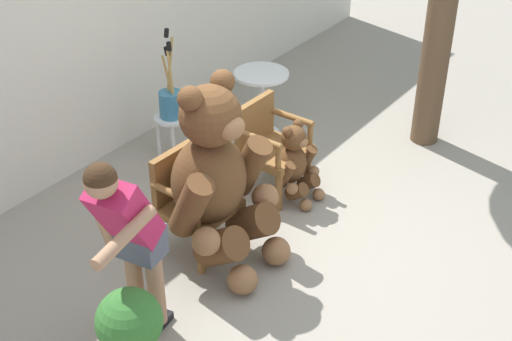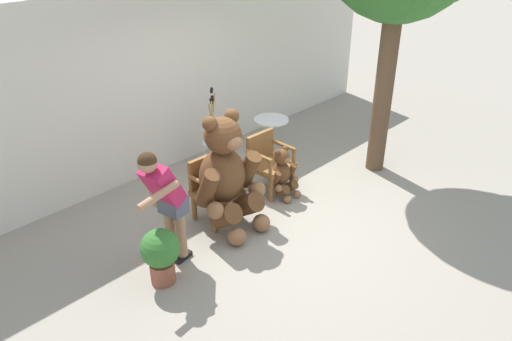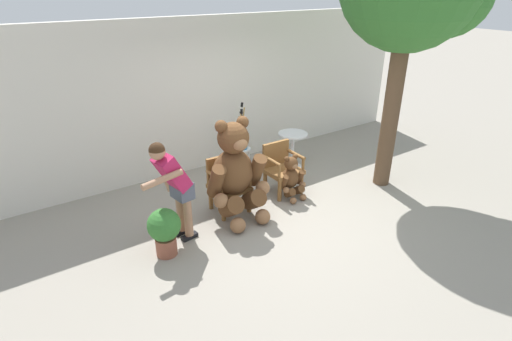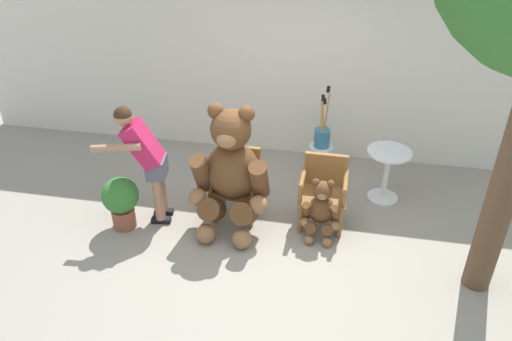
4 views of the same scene
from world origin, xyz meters
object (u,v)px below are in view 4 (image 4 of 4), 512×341
(teddy_bear_small, at_px, (321,209))
(brush_bucket, at_px, (322,135))
(teddy_bear_large, at_px, (231,171))
(potted_plant, at_px, (121,200))
(person_visitor, at_px, (145,155))
(round_side_table, at_px, (387,169))
(wooden_chair_right, at_px, (323,190))
(wooden_chair_left, at_px, (237,181))
(white_stool, at_px, (321,153))

(teddy_bear_small, xyz_separation_m, brush_bucket, (-0.11, 1.37, 0.26))
(teddy_bear_large, relative_size, potted_plant, 2.31)
(person_visitor, distance_m, round_side_table, 3.05)
(teddy_bear_small, bearing_deg, wooden_chair_right, 89.78)
(teddy_bear_large, bearing_deg, wooden_chair_right, 13.95)
(wooden_chair_left, xyz_separation_m, wooden_chair_right, (1.07, 0.00, 0.00))
(white_stool, xyz_separation_m, potted_plant, (-2.25, -1.65, 0.04))
(teddy_bear_large, height_order, person_visitor, teddy_bear_large)
(person_visitor, bearing_deg, white_stool, 35.86)
(teddy_bear_large, distance_m, potted_plant, 1.37)
(brush_bucket, relative_size, potted_plant, 1.30)
(person_visitor, relative_size, round_side_table, 2.11)
(teddy_bear_small, height_order, round_side_table, teddy_bear_small)
(teddy_bear_small, distance_m, person_visitor, 2.15)
(brush_bucket, bearing_deg, teddy_bear_small, -85.50)
(wooden_chair_right, xyz_separation_m, potted_plant, (-2.36, -0.57, -0.07))
(teddy_bear_large, distance_m, brush_bucket, 1.66)
(wooden_chair_left, bearing_deg, person_visitor, -161.51)
(white_stool, relative_size, potted_plant, 0.68)
(teddy_bear_large, relative_size, brush_bucket, 1.78)
(wooden_chair_left, xyz_separation_m, white_stool, (0.96, 1.09, -0.11))
(person_visitor, distance_m, potted_plant, 0.63)
(teddy_bear_large, bearing_deg, person_visitor, -175.92)
(person_visitor, bearing_deg, brush_bucket, 35.83)
(teddy_bear_large, bearing_deg, brush_bucket, 54.51)
(person_visitor, height_order, brush_bucket, person_visitor)
(potted_plant, bearing_deg, brush_bucket, 36.26)
(white_stool, bearing_deg, brush_bucket, -71.11)
(round_side_table, bearing_deg, potted_plant, -158.88)
(wooden_chair_right, distance_m, teddy_bear_small, 0.30)
(person_visitor, height_order, round_side_table, person_visitor)
(wooden_chair_left, relative_size, person_visitor, 0.57)
(brush_bucket, xyz_separation_m, potted_plant, (-2.25, -1.65, -0.24))
(teddy_bear_small, bearing_deg, round_side_table, 50.27)
(teddy_bear_small, xyz_separation_m, person_visitor, (-2.08, -0.06, 0.53))
(wooden_chair_left, distance_m, wooden_chair_right, 1.07)
(wooden_chair_left, distance_m, round_side_table, 1.94)
(potted_plant, bearing_deg, wooden_chair_left, 23.68)
(wooden_chair_right, relative_size, teddy_bear_large, 0.55)
(person_visitor, height_order, potted_plant, person_visitor)
(wooden_chair_left, distance_m, person_visitor, 1.16)
(teddy_bear_large, height_order, teddy_bear_small, teddy_bear_large)
(person_visitor, bearing_deg, teddy_bear_small, 1.52)
(teddy_bear_large, xyz_separation_m, white_stool, (0.96, 1.35, -0.41))
(wooden_chair_left, relative_size, round_side_table, 1.19)
(person_visitor, xyz_separation_m, white_stool, (1.97, 1.42, -0.55))
(teddy_bear_large, height_order, potted_plant, teddy_bear_large)
(wooden_chair_right, relative_size, teddy_bear_small, 1.13)
(brush_bucket, distance_m, potted_plant, 2.80)
(white_stool, height_order, potted_plant, potted_plant)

